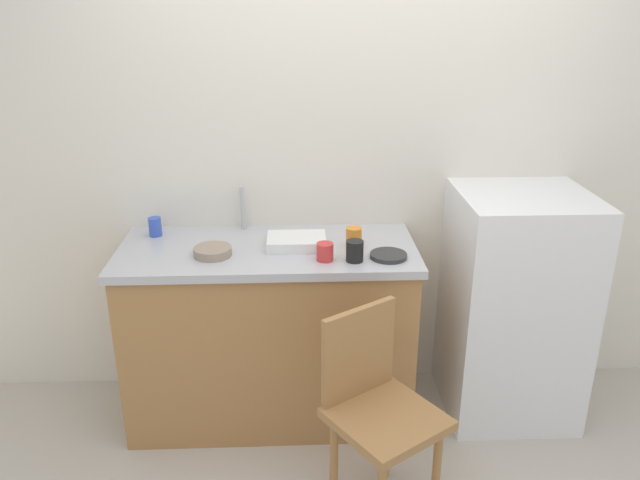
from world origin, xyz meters
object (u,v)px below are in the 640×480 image
Objects in this scene: chair at (377,406)px; cup_orange at (354,238)px; dish_tray at (297,242)px; cup_blue at (155,227)px; refrigerator at (513,306)px; terracotta_bowl at (213,251)px; hotplate at (388,256)px; cup_red at (325,252)px; cup_black at (355,251)px.

cup_orange reaches higher than chair.
cup_blue is (-0.70, 0.18, 0.02)m from dish_tray.
refrigerator reaches higher than cup_orange.
refrigerator is at bearing 0.02° from dish_tray.
terracotta_bowl is (-0.70, 0.58, 0.45)m from chair.
hotplate is (0.10, 0.52, 0.44)m from chair.
cup_red is (-0.29, -0.02, 0.03)m from hotplate.
terracotta_bowl is at bearing 175.85° from hotplate.
dish_tray is at bearing 126.55° from cup_red.
refrigerator is at bearing 1.95° from cup_orange.
cup_blue reaches higher than cup_red.
cup_red is at bearing 76.82° from chair.
cup_red reaches higher than dish_tray.
cup_blue is (-0.32, 0.27, 0.03)m from terracotta_bowl.
chair is 1.41m from cup_blue.
chair is 0.81m from cup_orange.
dish_tray is (-1.09, -0.00, 0.37)m from refrigerator.
hotplate is at bearing -16.35° from cup_blue.
refrigerator is 1.53m from terracotta_bowl.
hotplate is 2.07× the size of cup_red.
chair is 10.84× the size of cup_red.
cup_orange is (-0.82, -0.03, 0.39)m from refrigerator.
dish_tray reaches higher than terracotta_bowl.
refrigerator is 1.85m from cup_blue.
cup_orange is (0.01, 0.16, 0.00)m from cup_black.
cup_blue is at bearing 163.65° from hotplate.
refrigerator reaches higher than dish_tray.
terracotta_bowl is at bearing -166.20° from dish_tray.
refrigerator is 4.21× the size of dish_tray.
refrigerator reaches higher than chair.
cup_orange is (0.66, 0.07, 0.03)m from terracotta_bowl.
cup_red is at bearing -53.45° from dish_tray.
hotplate reaches higher than chair.
cup_blue reaches higher than dish_tray.
hotplate is (0.81, -0.06, -0.01)m from terracotta_bowl.
cup_red reaches higher than chair.
cup_orange reaches higher than cup_blue.
cup_blue reaches higher than terracotta_bowl.
cup_orange is at bearing 5.85° from terracotta_bowl.
cup_red is at bearing -8.47° from terracotta_bowl.
chair is 0.71m from cup_red.
cup_orange is 1.00m from cup_blue.
cup_blue is at bearing 106.46° from chair.
dish_tray is at bearing -179.98° from refrigerator.
hotplate is 0.20m from cup_orange.
cup_black is 1.03m from cup_blue.
cup_blue reaches higher than chair.
cup_red reaches higher than hotplate.
cup_red is 0.85× the size of cup_black.
chair is 5.09× the size of terracotta_bowl.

